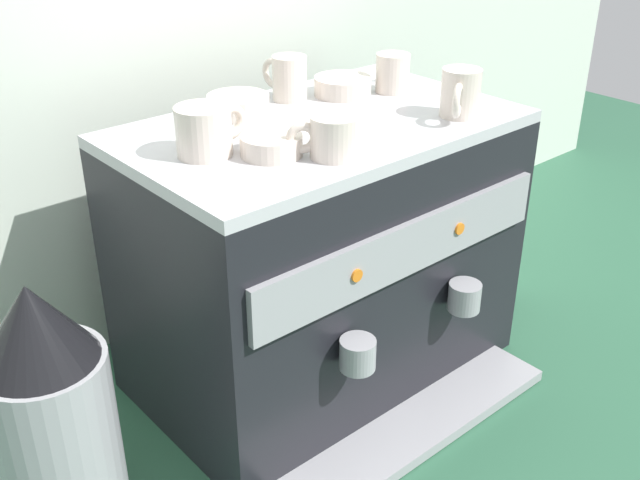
{
  "coord_description": "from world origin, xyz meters",
  "views": [
    {
      "loc": [
        -0.79,
        -0.91,
        0.9
      ],
      "look_at": [
        0.0,
        0.0,
        0.27
      ],
      "focal_mm": 42.98,
      "sensor_mm": 36.0,
      "label": 1
    }
  ],
  "objects_px": {
    "ceramic_cup_3": "(460,93)",
    "ceramic_cup_1": "(332,137)",
    "coffee_grinder": "(51,415)",
    "ceramic_bowl_1": "(343,86)",
    "espresso_machine": "(322,255)",
    "milk_pitcher": "(494,262)",
    "ceramic_cup_2": "(392,72)",
    "ceramic_cup_0": "(204,130)",
    "ceramic_bowl_0": "(238,106)",
    "ceramic_bowl_2": "(271,146)",
    "ceramic_cup_4": "(288,78)"
  },
  "relations": [
    {
      "from": "ceramic_cup_3",
      "to": "ceramic_cup_1",
      "type": "bearing_deg",
      "value": 179.53
    },
    {
      "from": "coffee_grinder",
      "to": "ceramic_bowl_1",
      "type": "bearing_deg",
      "value": 10.97
    },
    {
      "from": "espresso_machine",
      "to": "ceramic_cup_1",
      "type": "distance_m",
      "value": 0.32
    },
    {
      "from": "espresso_machine",
      "to": "ceramic_cup_1",
      "type": "xyz_separation_m",
      "value": [
        -0.09,
        -0.12,
        0.28
      ]
    },
    {
      "from": "ceramic_cup_1",
      "to": "coffee_grinder",
      "type": "bearing_deg",
      "value": 168.69
    },
    {
      "from": "espresso_machine",
      "to": "milk_pitcher",
      "type": "xyz_separation_m",
      "value": [
        0.49,
        -0.03,
        -0.18
      ]
    },
    {
      "from": "espresso_machine",
      "to": "ceramic_cup_2",
      "type": "height_order",
      "value": "ceramic_cup_2"
    },
    {
      "from": "espresso_machine",
      "to": "ceramic_cup_2",
      "type": "relative_size",
      "value": 7.79
    },
    {
      "from": "espresso_machine",
      "to": "milk_pitcher",
      "type": "bearing_deg",
      "value": -3.5
    },
    {
      "from": "ceramic_cup_0",
      "to": "ceramic_cup_3",
      "type": "height_order",
      "value": "ceramic_cup_3"
    },
    {
      "from": "ceramic_cup_2",
      "to": "ceramic_bowl_1",
      "type": "height_order",
      "value": "ceramic_cup_2"
    },
    {
      "from": "ceramic_cup_3",
      "to": "ceramic_bowl_0",
      "type": "bearing_deg",
      "value": 137.65
    },
    {
      "from": "ceramic_bowl_2",
      "to": "coffee_grinder",
      "type": "height_order",
      "value": "ceramic_bowl_2"
    },
    {
      "from": "ceramic_bowl_2",
      "to": "milk_pitcher",
      "type": "relative_size",
      "value": 0.75
    },
    {
      "from": "espresso_machine",
      "to": "ceramic_bowl_2",
      "type": "relative_size",
      "value": 7.14
    },
    {
      "from": "ceramic_cup_1",
      "to": "ceramic_bowl_1",
      "type": "xyz_separation_m",
      "value": [
        0.22,
        0.22,
        -0.02
      ]
    },
    {
      "from": "ceramic_cup_1",
      "to": "ceramic_cup_2",
      "type": "height_order",
      "value": "ceramic_cup_2"
    },
    {
      "from": "espresso_machine",
      "to": "ceramic_cup_4",
      "type": "bearing_deg",
      "value": 73.59
    },
    {
      "from": "ceramic_cup_0",
      "to": "ceramic_cup_4",
      "type": "bearing_deg",
      "value": 26.37
    },
    {
      "from": "coffee_grinder",
      "to": "ceramic_cup_0",
      "type": "bearing_deg",
      "value": 8.16
    },
    {
      "from": "espresso_machine",
      "to": "ceramic_bowl_0",
      "type": "height_order",
      "value": "ceramic_bowl_0"
    },
    {
      "from": "ceramic_cup_0",
      "to": "ceramic_bowl_1",
      "type": "relative_size",
      "value": 1.19
    },
    {
      "from": "ceramic_cup_1",
      "to": "coffee_grinder",
      "type": "height_order",
      "value": "ceramic_cup_1"
    },
    {
      "from": "ceramic_cup_2",
      "to": "ceramic_bowl_2",
      "type": "relative_size",
      "value": 0.92
    },
    {
      "from": "ceramic_bowl_0",
      "to": "coffee_grinder",
      "type": "height_order",
      "value": "ceramic_bowl_0"
    },
    {
      "from": "ceramic_cup_0",
      "to": "coffee_grinder",
      "type": "relative_size",
      "value": 0.3
    },
    {
      "from": "ceramic_cup_3",
      "to": "milk_pitcher",
      "type": "height_order",
      "value": "ceramic_cup_3"
    },
    {
      "from": "ceramic_cup_0",
      "to": "ceramic_bowl_0",
      "type": "bearing_deg",
      "value": 39.13
    },
    {
      "from": "espresso_machine",
      "to": "ceramic_bowl_2",
      "type": "distance_m",
      "value": 0.31
    },
    {
      "from": "espresso_machine",
      "to": "ceramic_bowl_1",
      "type": "bearing_deg",
      "value": 35.24
    },
    {
      "from": "coffee_grinder",
      "to": "ceramic_cup_4",
      "type": "bearing_deg",
      "value": 16.92
    },
    {
      "from": "ceramic_bowl_2",
      "to": "milk_pitcher",
      "type": "bearing_deg",
      "value": 2.73
    },
    {
      "from": "ceramic_bowl_0",
      "to": "ceramic_cup_1",
      "type": "bearing_deg",
      "value": -92.1
    },
    {
      "from": "ceramic_cup_0",
      "to": "ceramic_cup_3",
      "type": "distance_m",
      "value": 0.43
    },
    {
      "from": "ceramic_bowl_1",
      "to": "ceramic_bowl_2",
      "type": "xyz_separation_m",
      "value": [
        -0.28,
        -0.15,
        -0.0
      ]
    },
    {
      "from": "ceramic_cup_1",
      "to": "coffee_grinder",
      "type": "xyz_separation_m",
      "value": [
        -0.44,
        0.09,
        -0.33
      ]
    },
    {
      "from": "ceramic_cup_1",
      "to": "ceramic_bowl_2",
      "type": "relative_size",
      "value": 1.06
    },
    {
      "from": "ceramic_cup_2",
      "to": "ceramic_cup_3",
      "type": "distance_m",
      "value": 0.18
    },
    {
      "from": "ceramic_cup_4",
      "to": "ceramic_bowl_0",
      "type": "xyz_separation_m",
      "value": [
        -0.12,
        -0.01,
        -0.02
      ]
    },
    {
      "from": "espresso_machine",
      "to": "ceramic_cup_2",
      "type": "bearing_deg",
      "value": 13.21
    },
    {
      "from": "ceramic_cup_0",
      "to": "ceramic_bowl_2",
      "type": "relative_size",
      "value": 1.33
    },
    {
      "from": "ceramic_bowl_2",
      "to": "coffee_grinder",
      "type": "relative_size",
      "value": 0.23
    },
    {
      "from": "ceramic_bowl_0",
      "to": "ceramic_cup_4",
      "type": "bearing_deg",
      "value": 7.02
    },
    {
      "from": "ceramic_bowl_0",
      "to": "milk_pitcher",
      "type": "xyz_separation_m",
      "value": [
        0.57,
        -0.15,
        -0.44
      ]
    },
    {
      "from": "coffee_grinder",
      "to": "ceramic_bowl_0",
      "type": "bearing_deg",
      "value": 19.41
    },
    {
      "from": "ceramic_bowl_0",
      "to": "ceramic_cup_3",
      "type": "bearing_deg",
      "value": -42.35
    },
    {
      "from": "ceramic_cup_3",
      "to": "ceramic_bowl_2",
      "type": "height_order",
      "value": "ceramic_cup_3"
    },
    {
      "from": "ceramic_cup_3",
      "to": "ceramic_bowl_0",
      "type": "height_order",
      "value": "ceramic_cup_3"
    },
    {
      "from": "ceramic_cup_1",
      "to": "ceramic_cup_4",
      "type": "height_order",
      "value": "ceramic_cup_4"
    },
    {
      "from": "ceramic_cup_0",
      "to": "ceramic_cup_3",
      "type": "bearing_deg",
      "value": -18.06
    }
  ]
}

